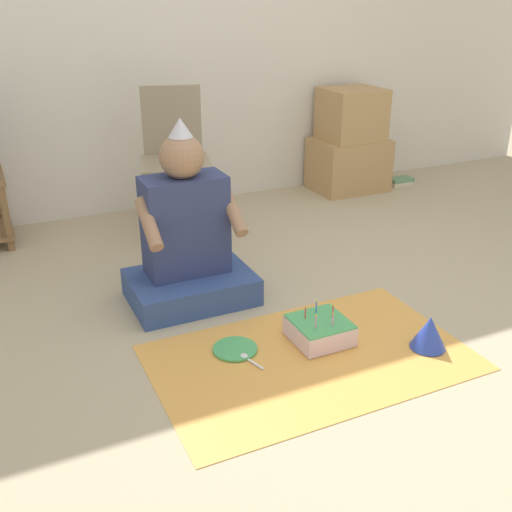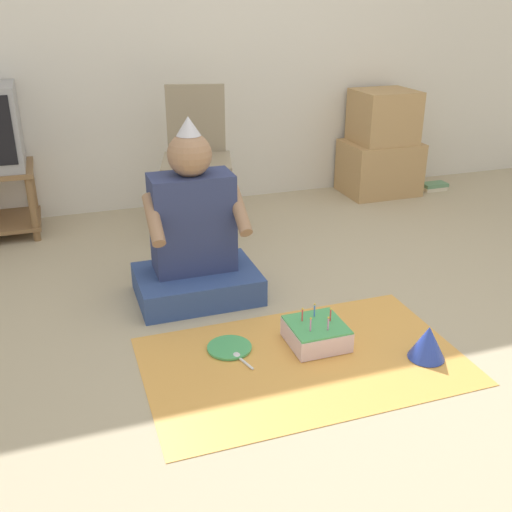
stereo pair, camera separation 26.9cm
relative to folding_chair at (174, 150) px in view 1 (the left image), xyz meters
name	(u,v)px [view 1 (the left image)]	position (x,y,z in m)	size (l,w,h in m)	color
ground_plane	(356,343)	(0.28, -1.66, -0.54)	(16.00, 16.00, 0.00)	tan
wall_back	(181,19)	(0.28, 0.58, 0.74)	(6.40, 0.06, 2.55)	silver
folding_chair	(174,150)	(0.00, 0.00, 0.00)	(0.52, 0.53, 0.91)	gray
cardboard_box_stack	(350,144)	(1.51, 0.31, -0.18)	(0.55, 0.42, 0.78)	tan
book_pile	(400,181)	(1.96, 0.22, -0.51)	(0.20, 0.11, 0.06)	beige
person_seated	(187,242)	(-0.24, -0.92, -0.23)	(0.61, 0.44, 0.91)	#334C8C
party_cloth	(311,357)	(0.04, -1.67, -0.53)	(1.34, 0.83, 0.01)	#EFA84C
birthday_cake	(320,330)	(0.14, -1.56, -0.48)	(0.25, 0.25, 0.16)	silver
party_hat_blue	(429,332)	(0.54, -1.82, -0.46)	(0.16, 0.16, 0.15)	blue
paper_plate	(235,349)	(-0.23, -1.48, -0.53)	(0.20, 0.20, 0.01)	#4CB266
plastic_spoon_near	(247,358)	(-0.22, -1.57, -0.53)	(0.06, 0.14, 0.01)	white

